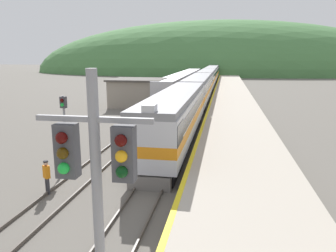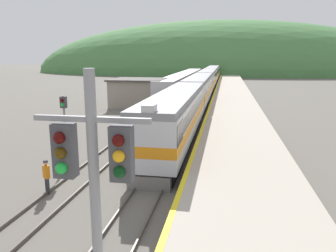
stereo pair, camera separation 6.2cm
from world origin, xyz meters
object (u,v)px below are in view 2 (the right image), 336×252
(carriage_third, at_px, (208,79))
(express_train_lead_car, at_px, (177,116))
(signal_mast_main, at_px, (94,192))
(carriage_second, at_px, (199,90))
(siding_train, at_px, (184,82))
(track_worker, at_px, (46,175))
(carriage_fifth, at_px, (215,71))
(signal_post_siding, at_px, (64,116))
(carriage_fourth, at_px, (212,74))

(carriage_third, bearing_deg, express_train_lead_car, -90.00)
(signal_mast_main, bearing_deg, express_train_lead_car, 94.03)
(signal_mast_main, bearing_deg, carriage_second, 91.94)
(siding_train, distance_m, track_worker, 47.91)
(express_train_lead_car, xyz_separation_m, carriage_fifth, (0.00, 83.49, -0.01))
(signal_post_siding, bearing_deg, signal_mast_main, -60.33)
(carriage_third, distance_m, siding_train, 6.15)
(carriage_third, distance_m, track_worker, 52.68)
(carriage_third, bearing_deg, siding_train, -132.42)
(siding_train, distance_m, signal_mast_main, 56.84)
(carriage_fourth, distance_m, siding_train, 25.74)
(carriage_fifth, relative_size, signal_mast_main, 3.06)
(carriage_second, distance_m, signal_post_siding, 27.77)
(signal_mast_main, distance_m, track_worker, 11.14)
(carriage_second, height_order, siding_train, carriage_second)
(track_worker, bearing_deg, signal_mast_main, -54.11)
(carriage_second, bearing_deg, carriage_third, 90.00)
(siding_train, relative_size, track_worker, 25.61)
(carriage_third, relative_size, siding_train, 0.45)
(carriage_second, bearing_deg, express_train_lead_car, -90.00)
(carriage_fifth, relative_size, track_worker, 11.60)
(carriage_second, relative_size, track_worker, 11.60)
(carriage_fourth, distance_m, signal_post_siding, 69.08)
(express_train_lead_car, relative_size, track_worker, 11.37)
(siding_train, height_order, signal_mast_main, signal_mast_main)
(carriage_second, height_order, signal_post_siding, signal_post_siding)
(express_train_lead_car, relative_size, carriage_fourth, 0.98)
(express_train_lead_car, relative_size, carriage_third, 0.98)
(carriage_fifth, bearing_deg, signal_mast_main, -89.24)
(express_train_lead_car, bearing_deg, signal_post_siding, -134.73)
(carriage_fifth, distance_m, siding_train, 46.45)
(express_train_lead_car, distance_m, siding_train, 37.46)
(carriage_fourth, height_order, carriage_fifth, same)
(carriage_third, xyz_separation_m, siding_train, (-4.15, -4.54, -0.31))
(signal_post_siding, height_order, track_worker, signal_post_siding)
(express_train_lead_car, height_order, carriage_fourth, express_train_lead_car)
(carriage_second, relative_size, carriage_fifth, 1.00)
(carriage_fourth, bearing_deg, carriage_second, -90.00)
(carriage_second, bearing_deg, carriage_fourth, 90.00)
(express_train_lead_car, height_order, carriage_fifth, express_train_lead_car)
(carriage_fifth, distance_m, signal_mast_main, 102.82)
(carriage_second, relative_size, siding_train, 0.45)
(carriage_fourth, distance_m, carriage_fifth, 20.87)
(carriage_fourth, xyz_separation_m, track_worker, (-4.88, -73.30, -1.21))
(carriage_second, height_order, carriage_fifth, same)
(carriage_fourth, xyz_separation_m, signal_post_siding, (-6.12, -68.80, 0.91))
(track_worker, bearing_deg, siding_train, 89.12)
(carriage_fifth, bearing_deg, carriage_fourth, -90.00)
(carriage_fourth, relative_size, track_worker, 11.60)
(carriage_fifth, height_order, signal_mast_main, signal_mast_main)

